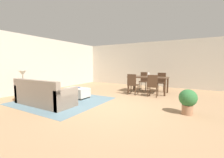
{
  "coord_description": "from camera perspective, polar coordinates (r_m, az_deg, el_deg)",
  "views": [
    {
      "loc": [
        2.3,
        -3.94,
        1.35
      ],
      "look_at": [
        -0.44,
        0.86,
        0.78
      ],
      "focal_mm": 23.14,
      "sensor_mm": 36.0,
      "label": 1
    }
  ],
  "objects": [
    {
      "name": "area_rug",
      "position": [
        5.71,
        -18.84,
        -8.09
      ],
      "size": [
        3.0,
        2.8,
        0.01
      ],
      "primitive_type": "cube",
      "color": "slate",
      "rests_on": "ground_plane"
    },
    {
      "name": "dining_chair_near_left",
      "position": [
        6.42,
        8.06,
        -1.63
      ],
      "size": [
        0.4,
        0.4,
        0.92
      ],
      "color": "#422B1C",
      "rests_on": "ground_plane"
    },
    {
      "name": "dining_chair_far_right",
      "position": [
        7.69,
        18.86,
        -0.65
      ],
      "size": [
        0.41,
        0.41,
        0.92
      ],
      "color": "#422B1C",
      "rests_on": "ground_plane"
    },
    {
      "name": "ground_plane",
      "position": [
        4.76,
        -0.55,
        -10.62
      ],
      "size": [
        10.8,
        10.8,
        0.0
      ],
      "primitive_type": "plane",
      "color": "#9E7A56"
    },
    {
      "name": "side_table",
      "position": [
        6.55,
        -31.59,
        -2.85
      ],
      "size": [
        0.4,
        0.4,
        0.58
      ],
      "color": "olive",
      "rests_on": "ground_plane"
    },
    {
      "name": "wall_left",
      "position": [
        8.12,
        -27.3,
        5.21
      ],
      "size": [
        0.12,
        11.0,
        2.7
      ],
      "primitive_type": "cube",
      "color": "#BCB2A0",
      "rests_on": "ground_plane"
    },
    {
      "name": "dining_table",
      "position": [
        7.02,
        14.01,
        0.13
      ],
      "size": [
        1.79,
        0.87,
        0.76
      ],
      "color": "#422B1C",
      "rests_on": "ground_plane"
    },
    {
      "name": "ottoman_table",
      "position": [
        5.97,
        -13.56,
        -5.09
      ],
      "size": [
        0.9,
        0.59,
        0.41
      ],
      "color": "#B7AD9E",
      "rests_on": "ground_plane"
    },
    {
      "name": "wall_back",
      "position": [
        9.23,
        15.32,
        5.65
      ],
      "size": [
        9.0,
        0.12,
        2.7
      ],
      "primitive_type": "cube",
      "color": "#BCB2A0",
      "rests_on": "ground_plane"
    },
    {
      "name": "vase_centerpiece",
      "position": [
        6.98,
        14.12,
        1.67
      ],
      "size": [
        0.11,
        0.11,
        0.2
      ],
      "primitive_type": "cylinder",
      "color": "silver",
      "rests_on": "dining_table"
    },
    {
      "name": "couch",
      "position": [
        5.36,
        -25.33,
        -6.06
      ],
      "size": [
        2.17,
        0.85,
        0.86
      ],
      "color": "gray",
      "rests_on": "ground_plane"
    },
    {
      "name": "book_on_ottoman",
      "position": [
        5.96,
        -13.88,
        -3.27
      ],
      "size": [
        0.28,
        0.23,
        0.03
      ],
      "primitive_type": "cube",
      "rotation": [
        0.0,
        0.0,
        -0.11
      ],
      "color": "#3F4C72",
      "rests_on": "ottoman_table"
    },
    {
      "name": "table_lamp",
      "position": [
        6.5,
        -31.84,
        1.81
      ],
      "size": [
        0.26,
        0.26,
        0.53
      ],
      "color": "brown",
      "rests_on": "side_table"
    },
    {
      "name": "dining_chair_far_left",
      "position": [
        7.96,
        12.45,
        -0.27
      ],
      "size": [
        0.42,
        0.42,
        0.92
      ],
      "color": "#422B1C",
      "rests_on": "ground_plane"
    },
    {
      "name": "dining_chair_near_right",
      "position": [
        6.16,
        15.82,
        -2.11
      ],
      "size": [
        0.42,
        0.42,
        0.92
      ],
      "color": "#422B1C",
      "rests_on": "ground_plane"
    },
    {
      "name": "potted_plant",
      "position": [
        4.4,
        27.78,
        -7.31
      ],
      "size": [
        0.46,
        0.46,
        0.69
      ],
      "color": "#996B4C",
      "rests_on": "ground_plane"
    }
  ]
}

